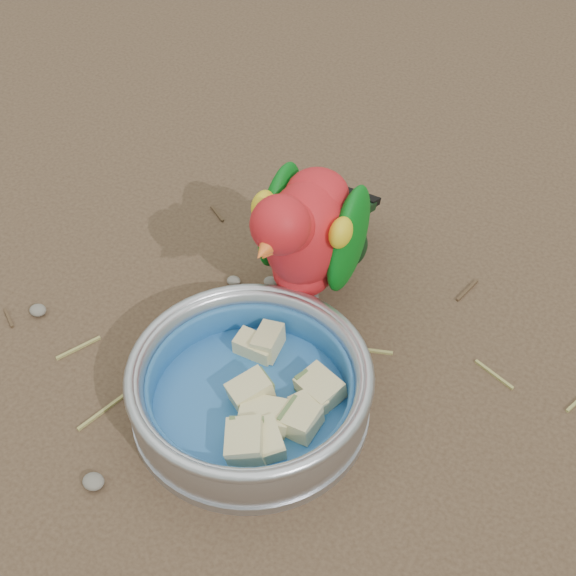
% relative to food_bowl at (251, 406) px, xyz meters
% --- Properties ---
extents(ground, '(60.00, 60.00, 0.00)m').
position_rel_food_bowl_xyz_m(ground, '(-0.05, -0.05, -0.01)').
color(ground, '#4D3827').
extents(food_bowl, '(0.23, 0.23, 0.02)m').
position_rel_food_bowl_xyz_m(food_bowl, '(0.00, 0.00, 0.00)').
color(food_bowl, '#B2B2BA').
rests_on(food_bowl, ground).
extents(bowl_wall, '(0.23, 0.23, 0.04)m').
position_rel_food_bowl_xyz_m(bowl_wall, '(0.00, 0.00, 0.03)').
color(bowl_wall, '#B2B2BA').
rests_on(bowl_wall, food_bowl).
extents(fruit_wedges, '(0.14, 0.14, 0.03)m').
position_rel_food_bowl_xyz_m(fruit_wedges, '(0.00, 0.00, 0.02)').
color(fruit_wedges, beige).
rests_on(fruit_wedges, food_bowl).
extents(lory_parrot, '(0.12, 0.23, 0.18)m').
position_rel_food_bowl_xyz_m(lory_parrot, '(-0.01, 0.15, 0.08)').
color(lory_parrot, red).
rests_on(lory_parrot, ground).
extents(ground_debris, '(0.90, 0.80, 0.01)m').
position_rel_food_bowl_xyz_m(ground_debris, '(-0.06, -0.00, -0.01)').
color(ground_debris, '#988F4B').
rests_on(ground_debris, ground).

